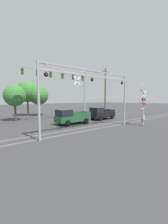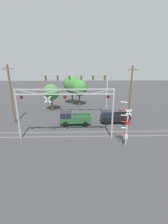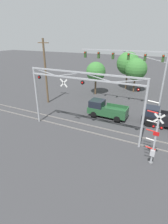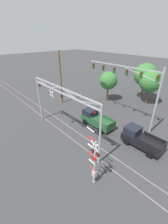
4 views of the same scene
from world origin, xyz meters
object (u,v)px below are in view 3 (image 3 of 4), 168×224
background_tree_far_right_verge (136,69)px  crossing_signal_mast (154,141)px  crossing_gantry (82,90)px  pickup_truck_following (161,118)px  traffic_signal_span (138,66)px  background_tree_far_left_verge (128,63)px  background_tree_beyond_span (96,72)px  pickup_truck_lead (105,109)px  utility_pole_left (46,71)px

background_tree_far_right_verge → crossing_signal_mast: bearing=-74.2°
crossing_gantry → pickup_truck_following: crossing_gantry is taller
traffic_signal_span → background_tree_far_left_verge: traffic_signal_span is taller
pickup_truck_following → background_tree_beyond_span: background_tree_beyond_span is taller
background_tree_far_left_verge → background_tree_far_right_verge: 2.32m
crossing_gantry → pickup_truck_lead: 6.27m
crossing_gantry → crossing_signal_mast: 7.96m
crossing_signal_mast → pickup_truck_lead: crossing_signal_mast is taller
background_tree_beyond_span → pickup_truck_lead: bearing=-59.2°
background_tree_beyond_span → background_tree_far_right_verge: (5.86, 4.46, 0.21)m
crossing_signal_mast → background_tree_far_right_verge: (-5.53, 19.61, 2.00)m
background_tree_beyond_span → crossing_gantry: bearing=-72.6°
pickup_truck_following → background_tree_far_right_verge: background_tree_far_right_verge is taller
traffic_signal_span → background_tree_far_right_verge: (-1.79, 8.52, -1.91)m
pickup_truck_lead → pickup_truck_following: size_ratio=1.08×
pickup_truck_lead → traffic_signal_span: bearing=56.5°
background_tree_far_right_verge → crossing_gantry: bearing=-95.6°
pickup_truck_lead → pickup_truck_following: (6.57, 0.56, -0.00)m
utility_pole_left → background_tree_far_left_verge: 15.84m
background_tree_beyond_span → pickup_truck_following: bearing=-33.8°
pickup_truck_lead → background_tree_far_right_verge: size_ratio=0.81×
crossing_signal_mast → pickup_truck_following: size_ratio=1.17×
traffic_signal_span → background_tree_far_left_verge: 10.51m
utility_pole_left → background_tree_far_right_verge: (10.84, 11.71, -0.65)m
pickup_truck_following → background_tree_far_right_verge: 13.74m
traffic_signal_span → background_tree_beyond_span: (-7.65, 4.05, -2.13)m
crossing_gantry → background_tree_far_left_verge: bearing=90.2°
crossing_signal_mast → background_tree_beyond_span: 19.03m
crossing_gantry → utility_pole_left: (-9.11, 5.91, 0.06)m
background_tree_beyond_span → background_tree_far_right_verge: background_tree_far_right_verge is taller
pickup_truck_lead → utility_pole_left: 10.65m
pickup_truck_lead → background_tree_beyond_span: bearing=120.8°
utility_pole_left → background_tree_far_left_verge: bearing=55.1°
crossing_gantry → background_tree_far_left_verge: 18.91m
pickup_truck_lead → background_tree_far_left_verge: bearing=93.4°
background_tree_beyond_span → background_tree_far_right_verge: size_ratio=0.92×
background_tree_beyond_span → background_tree_far_right_verge: bearing=37.3°
utility_pole_left → background_tree_far_left_verge: (9.05, 13.00, 0.07)m
crossing_gantry → crossing_signal_mast: size_ratio=2.26×
pickup_truck_following → crossing_gantry: bearing=-143.2°
pickup_truck_lead → background_tree_beyond_span: 10.03m
crossing_gantry → utility_pole_left: 10.86m
background_tree_beyond_span → background_tree_far_left_verge: bearing=54.7°
crossing_signal_mast → pickup_truck_following: (0.08, 7.48, -1.20)m
crossing_gantry → pickup_truck_following: (7.34, 5.49, -3.79)m
traffic_signal_span → pickup_truck_lead: traffic_signal_span is taller
pickup_truck_lead → background_tree_far_left_verge: 14.54m
background_tree_beyond_span → background_tree_far_left_verge: (4.07, 5.75, 0.93)m
background_tree_far_right_verge → pickup_truck_following: bearing=-65.2°
utility_pole_left → pickup_truck_following: bearing=-1.5°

